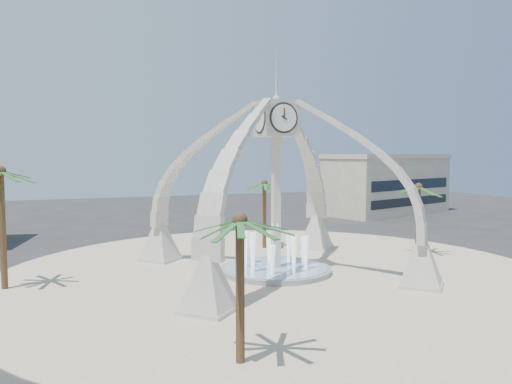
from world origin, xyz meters
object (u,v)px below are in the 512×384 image
object	(u,v)px
palm_north	(264,184)
palm_east	(419,188)
palm_south	(240,222)
clock_tower	(276,183)
palm_west	(0,173)
fountain	(276,269)

from	to	relation	value
palm_north	palm_east	bearing A→B (deg)	-34.41
palm_east	palm_south	world-z (taller)	palm_south
clock_tower	palm_north	xyz separation A→B (m)	(2.80, 9.04, -0.60)
palm_west	fountain	bearing A→B (deg)	-6.96
fountain	palm_south	world-z (taller)	palm_south
clock_tower	palm_east	bearing A→B (deg)	6.28
palm_east	palm_west	size ratio (longest dim) A/B	0.79
palm_north	palm_south	world-z (taller)	palm_north
palm_north	palm_south	size ratio (longest dim) A/B	1.00
fountain	palm_south	xyz separation A→B (m)	(-7.65, -13.86, 5.54)
fountain	palm_north	size ratio (longest dim) A/B	1.20
palm_south	fountain	bearing A→B (deg)	61.11
fountain	palm_west	xyz separation A→B (m)	(-17.80, 2.17, 7.08)
clock_tower	palm_east	size ratio (longest dim) A/B	2.72
palm_east	palm_south	bearing A→B (deg)	-144.34
palm_east	fountain	bearing A→B (deg)	-173.72
clock_tower	fountain	size ratio (longest dim) A/B	2.24
clock_tower	palm_west	bearing A→B (deg)	173.04
clock_tower	palm_north	distance (m)	9.48
palm_south	palm_east	bearing A→B (deg)	35.66
clock_tower	palm_west	size ratio (longest dim) A/B	2.16
palm_south	palm_north	bearing A→B (deg)	65.48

